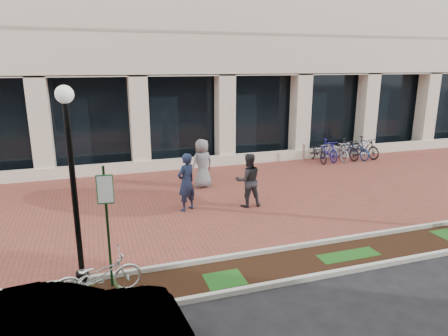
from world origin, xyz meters
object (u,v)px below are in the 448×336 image
object	(u,v)px
lamppost	(73,178)
bollard	(303,153)
pedestrian_left	(186,182)
pedestrian_right	(202,164)
parking_sign	(107,213)
bike_rack_cluster	(342,150)
pedestrian_mid	(248,180)
locked_bicycle	(98,276)

from	to	relation	value
lamppost	bollard	size ratio (longest dim) A/B	4.31
lamppost	pedestrian_left	world-z (taller)	lamppost
pedestrian_left	bollard	distance (m)	8.28
lamppost	pedestrian_right	world-z (taller)	lamppost
parking_sign	pedestrian_left	world-z (taller)	parking_sign
parking_sign	bike_rack_cluster	xyz separation A→B (m)	(11.65, 8.64, -1.19)
bollard	pedestrian_left	bearing A→B (deg)	-146.33
lamppost	bike_rack_cluster	distance (m)	14.95
pedestrian_mid	pedestrian_right	size ratio (longest dim) A/B	0.96
lamppost	locked_bicycle	bearing A→B (deg)	-61.31
parking_sign	bollard	size ratio (longest dim) A/B	2.72
pedestrian_left	locked_bicycle	bearing A→B (deg)	26.11
pedestrian_right	bike_rack_cluster	distance (m)	8.21
parking_sign	locked_bicycle	size ratio (longest dim) A/B	1.50
pedestrian_mid	bike_rack_cluster	size ratio (longest dim) A/B	0.51
locked_bicycle	bollard	xyz separation A→B (m)	(9.76, 8.95, 0.03)
pedestrian_right	pedestrian_left	bearing A→B (deg)	43.00
lamppost	locked_bicycle	world-z (taller)	lamppost
parking_sign	pedestrian_right	distance (m)	7.43
lamppost	pedestrian_mid	size ratio (longest dim) A/B	2.35
locked_bicycle	pedestrian_left	bearing A→B (deg)	-42.18
pedestrian_mid	bollard	distance (m)	6.85
locked_bicycle	pedestrian_right	bearing A→B (deg)	-40.00
parking_sign	pedestrian_right	bearing A→B (deg)	65.30
lamppost	pedestrian_left	xyz separation A→B (m)	(3.21, 3.77, -1.46)
lamppost	pedestrian_right	distance (m)	7.63
locked_bicycle	lamppost	bearing A→B (deg)	19.92
parking_sign	lamppost	size ratio (longest dim) A/B	0.63
pedestrian_mid	parking_sign	bearing A→B (deg)	42.93
pedestrian_mid	lamppost	bearing A→B (deg)	37.45
bike_rack_cluster	bollard	bearing A→B (deg)	178.89
parking_sign	bollard	distance (m)	12.88
pedestrian_mid	bollard	world-z (taller)	pedestrian_mid
pedestrian_mid	bollard	xyz separation A→B (m)	(4.82, 4.85, -0.41)
parking_sign	locked_bicycle	bearing A→B (deg)	-125.45
bollard	locked_bicycle	bearing A→B (deg)	-137.48
lamppost	bike_rack_cluster	bearing A→B (deg)	34.27
pedestrian_left	bike_rack_cluster	bearing A→B (deg)	176.40
pedestrian_left	parking_sign	bearing A→B (deg)	26.80
parking_sign	pedestrian_left	distance (m)	4.88
lamppost	locked_bicycle	xyz separation A→B (m)	(0.33, -0.60, -1.95)
pedestrian_left	pedestrian_mid	distance (m)	2.07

